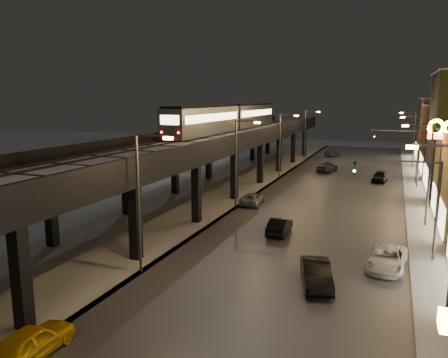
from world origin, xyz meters
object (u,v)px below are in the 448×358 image
(car_onc_dark, at_px, (387,259))
(car_onc_red, at_px, (380,177))
(car_mid_dark, at_px, (327,167))
(car_far_white, at_px, (333,153))
(subway_train, at_px, (230,117))
(car_onc_silver, at_px, (316,275))
(car_mid_silver, at_px, (252,199))
(car_near_white, at_px, (280,227))
(car_taxi, at_px, (32,343))

(car_onc_dark, distance_m, car_onc_red, 31.83)
(car_mid_dark, height_order, car_far_white, car_mid_dark)
(subway_train, distance_m, car_onc_red, 22.43)
(subway_train, relative_size, car_mid_dark, 7.34)
(car_mid_dark, bearing_deg, car_onc_silver, 109.80)
(subway_train, distance_m, car_mid_dark, 16.87)
(car_mid_silver, distance_m, car_mid_dark, 24.48)
(car_onc_silver, height_order, car_onc_dark, car_onc_silver)
(car_far_white, bearing_deg, car_onc_silver, 116.48)
(car_onc_dark, bearing_deg, car_onc_silver, -125.41)
(subway_train, bearing_deg, car_onc_red, 3.33)
(car_near_white, relative_size, car_mid_dark, 0.82)
(car_mid_dark, height_order, car_onc_silver, car_onc_silver)
(car_onc_silver, relative_size, car_onc_dark, 0.93)
(car_mid_dark, height_order, car_onc_red, car_onc_red)
(car_taxi, relative_size, car_onc_silver, 0.90)
(car_near_white, xyz_separation_m, car_mid_silver, (-5.24, 8.96, -0.06))
(car_taxi, height_order, car_mid_dark, car_mid_dark)
(car_onc_silver, relative_size, car_onc_red, 1.08)
(car_taxi, distance_m, car_onc_dark, 21.51)
(subway_train, xyz_separation_m, car_taxi, (8.45, -46.81, -7.72))
(subway_train, relative_size, car_taxi, 8.88)
(car_taxi, height_order, car_onc_dark, car_taxi)
(car_mid_silver, height_order, car_onc_dark, car_onc_dark)
(car_mid_silver, relative_size, car_onc_red, 1.04)
(car_mid_dark, distance_m, car_onc_silver, 42.56)
(car_near_white, bearing_deg, car_far_white, -88.89)
(subway_train, relative_size, car_far_white, 8.66)
(car_mid_dark, bearing_deg, car_mid_silver, 92.28)
(car_taxi, xyz_separation_m, car_near_white, (5.70, 20.88, -0.03))
(car_near_white, bearing_deg, car_onc_dark, 149.39)
(car_taxi, bearing_deg, car_near_white, -104.78)
(car_far_white, height_order, car_onc_dark, car_far_white)
(car_mid_silver, bearing_deg, car_onc_dark, 129.87)
(car_onc_silver, xyz_separation_m, car_onc_red, (2.35, 36.29, -0.03))
(subway_train, height_order, car_mid_dark, subway_train)
(subway_train, xyz_separation_m, car_onc_red, (21.04, 1.22, -7.70))
(subway_train, bearing_deg, car_mid_dark, 28.40)
(car_taxi, bearing_deg, car_onc_red, -104.21)
(car_mid_silver, bearing_deg, car_onc_red, -128.94)
(car_onc_silver, height_order, car_onc_red, car_onc_silver)
(subway_train, relative_size, car_mid_silver, 8.28)
(car_taxi, height_order, car_onc_red, car_onc_red)
(car_near_white, xyz_separation_m, car_onc_red, (6.89, 27.15, 0.05))
(car_onc_red, bearing_deg, car_far_white, 116.92)
(subway_train, xyz_separation_m, car_mid_silver, (8.90, -16.96, -7.81))
(car_far_white, distance_m, car_onc_red, 26.47)
(car_onc_red, bearing_deg, car_taxi, -98.61)
(car_mid_dark, relative_size, car_onc_silver, 1.08)
(car_taxi, bearing_deg, car_onc_dark, -130.51)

